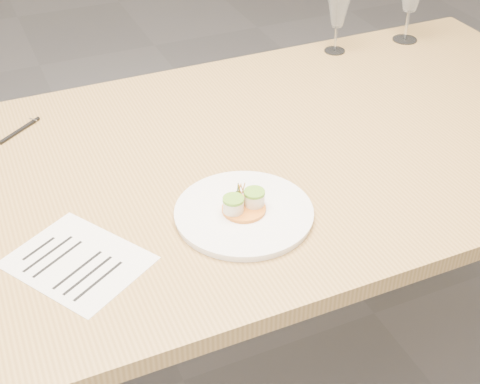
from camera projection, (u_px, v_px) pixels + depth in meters
name	position (u px, v px, depth m)	size (l,w,h in m)	color
ground	(183.00, 380.00, 1.98)	(7.00, 7.00, 0.00)	slate
dining_table	(169.00, 196.00, 1.57)	(2.40, 1.00, 0.75)	#AF884C
dinner_plate	(244.00, 212.00, 1.40)	(0.29, 0.29, 0.08)	white
recipe_sheet	(78.00, 261.00, 1.29)	(0.30, 0.32, 0.00)	white
ballpoint_pen	(20.00, 130.00, 1.68)	(0.11, 0.09, 0.01)	black
wine_glass_2	(338.00, 11.00, 1.99)	(0.07, 0.07, 0.18)	white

